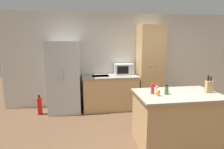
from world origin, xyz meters
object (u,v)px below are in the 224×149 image
at_px(knife_block, 209,86).
at_px(spice_bottle_green_herb, 158,93).
at_px(spice_bottle_short_red, 166,90).
at_px(spice_bottle_orange_cap, 167,90).
at_px(microwave, 124,69).
at_px(spice_bottle_tall_dark, 167,91).
at_px(spice_bottle_pale_salt, 153,89).
at_px(pantry_cabinet, 150,67).
at_px(fire_extinguisher, 40,106).
at_px(refrigerator, 65,77).
at_px(spice_bottle_amber_oil, 157,88).

relative_size(knife_block, spice_bottle_green_herb, 2.74).
relative_size(spice_bottle_short_red, spice_bottle_green_herb, 1.52).
bearing_deg(spice_bottle_orange_cap, microwave, 101.61).
distance_m(spice_bottle_green_herb, spice_bottle_orange_cap, 0.34).
bearing_deg(spice_bottle_tall_dark, spice_bottle_pale_salt, -179.70).
distance_m(pantry_cabinet, fire_extinguisher, 3.08).
distance_m(microwave, spice_bottle_pale_salt, 1.96).
bearing_deg(fire_extinguisher, spice_bottle_tall_dark, -32.46).
bearing_deg(spice_bottle_green_herb, pantry_cabinet, 73.57).
bearing_deg(refrigerator, pantry_cabinet, 1.73).
height_order(microwave, spice_bottle_green_herb, microwave).
xyz_separation_m(pantry_cabinet, spice_bottle_amber_oil, (-0.53, -1.79, -0.13)).
xyz_separation_m(microwave, spice_bottle_orange_cap, (0.38, -1.87, -0.10)).
distance_m(refrigerator, spice_bottle_amber_oil, 2.48).
bearing_deg(spice_bottle_green_herb, refrigerator, 131.85).
distance_m(spice_bottle_tall_dark, spice_bottle_pale_salt, 0.27).
xyz_separation_m(microwave, spice_bottle_pale_salt, (0.08, -1.95, -0.06)).
distance_m(refrigerator, spice_bottle_green_herb, 2.58).
bearing_deg(spice_bottle_orange_cap, spice_bottle_green_herb, -139.38).
bearing_deg(spice_bottle_green_herb, spice_bottle_orange_cap, 40.62).
xyz_separation_m(refrigerator, fire_extinguisher, (-0.63, -0.16, -0.68)).
bearing_deg(refrigerator, knife_block, -34.96).
relative_size(refrigerator, pantry_cabinet, 0.81).
bearing_deg(microwave, spice_bottle_green_herb, -86.46).
bearing_deg(spice_bottle_amber_oil, spice_bottle_short_red, -51.88).
height_order(spice_bottle_tall_dark, spice_bottle_pale_salt, spice_bottle_pale_salt).
relative_size(refrigerator, spice_bottle_green_herb, 16.11).
bearing_deg(refrigerator, spice_bottle_pale_salt, -46.86).
bearing_deg(microwave, spice_bottle_amber_oil, -84.32).
distance_m(microwave, spice_bottle_orange_cap, 1.91).
bearing_deg(pantry_cabinet, spice_bottle_amber_oil, -106.44).
xyz_separation_m(microwave, spice_bottle_green_herb, (0.13, -2.09, -0.09)).
bearing_deg(refrigerator, spice_bottle_green_herb, -48.15).
xyz_separation_m(refrigerator, spice_bottle_orange_cap, (1.98, -1.70, 0.05)).
bearing_deg(pantry_cabinet, fire_extinguisher, -175.59).
bearing_deg(spice_bottle_amber_oil, microwave, 95.68).
bearing_deg(spice_bottle_green_herb, spice_bottle_tall_dark, 32.42).
height_order(refrigerator, spice_bottle_green_herb, refrigerator).
relative_size(refrigerator, spice_bottle_orange_cap, 21.95).
bearing_deg(pantry_cabinet, refrigerator, -178.27).
bearing_deg(spice_bottle_short_red, microwave, 98.34).
height_order(refrigerator, fire_extinguisher, refrigerator).
xyz_separation_m(spice_bottle_amber_oil, spice_bottle_orange_cap, (0.20, 0.02, -0.03)).
relative_size(microwave, spice_bottle_pale_salt, 2.92).
bearing_deg(spice_bottle_amber_oil, fire_extinguisher, 146.93).
relative_size(spice_bottle_amber_oil, spice_bottle_green_herb, 1.40).
relative_size(pantry_cabinet, spice_bottle_pale_salt, 12.70).
bearing_deg(spice_bottle_tall_dark, spice_bottle_amber_oil, 158.12).
height_order(pantry_cabinet, knife_block, pantry_cabinet).
xyz_separation_m(spice_bottle_short_red, spice_bottle_amber_oil, (-0.11, 0.14, -0.01)).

